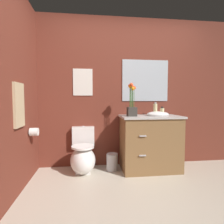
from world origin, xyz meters
TOP-DOWN VIEW (x-y plane):
  - ground_plane at (0.00, 0.00)m, footprint 9.89×9.89m
  - wall_back at (0.20, 1.45)m, footprint 4.61×0.05m
  - wall_left at (-1.51, 0.43)m, footprint 0.05×4.00m
  - toilet at (-0.75, 1.15)m, footprint 0.38×0.59m
  - vanity_cabinet at (0.31, 1.13)m, footprint 0.94×0.56m
  - flower_vase at (0.00, 1.10)m, footprint 0.14×0.14m
  - soap_bottle at (0.39, 1.14)m, footprint 0.06×0.06m
  - lotion_bottle at (0.49, 1.10)m, footprint 0.06×0.06m
  - trash_bin at (-0.30, 1.18)m, footprint 0.18×0.18m
  - wall_poster at (-0.75, 1.42)m, footprint 0.32×0.01m
  - wall_mirror at (0.31, 1.42)m, footprint 0.80×0.01m
  - hanging_towel at (-1.47, 0.59)m, footprint 0.03×0.28m
  - toilet_paper_roll at (-1.41, 0.96)m, footprint 0.11×0.11m

SIDE VIEW (x-z plane):
  - ground_plane at x=0.00m, z-range 0.00..0.00m
  - trash_bin at x=-0.30m, z-range 0.00..0.27m
  - toilet at x=-0.75m, z-range -0.10..0.59m
  - vanity_cabinet at x=0.31m, z-range -0.08..0.97m
  - toilet_paper_roll at x=-1.41m, z-range 0.62..0.74m
  - lotion_bottle at x=0.49m, z-range 0.86..1.01m
  - soap_bottle at x=0.39m, z-range 0.86..1.08m
  - flower_vase at x=0.00m, z-range 0.80..1.30m
  - hanging_towel at x=-1.47m, z-range 0.80..1.32m
  - wall_back at x=0.20m, z-range 0.00..2.50m
  - wall_left at x=-1.51m, z-range 0.00..2.50m
  - wall_poster at x=-0.75m, z-range 1.19..1.63m
  - wall_mirror at x=0.31m, z-range 1.10..1.80m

